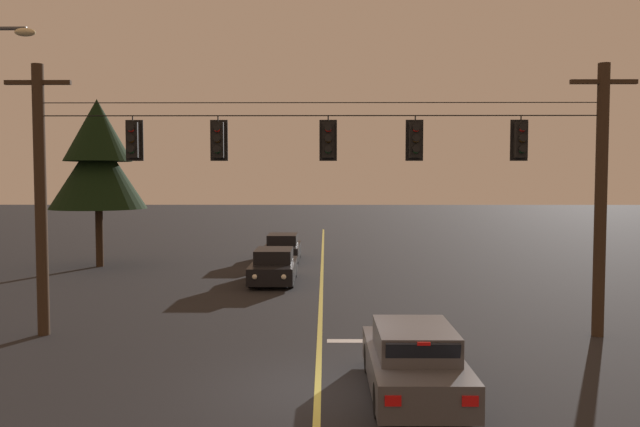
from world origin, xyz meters
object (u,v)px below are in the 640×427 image
object	(u,v)px
traffic_light_leftmost	(133,140)
tree_verge_near	(98,160)
car_oncoming_trailing	(283,248)
traffic_light_right_inner	(415,140)
traffic_light_left_inner	(218,140)
traffic_light_centre	(328,140)
car_oncoming_lead	(274,267)
car_waiting_near_lane	(414,362)
traffic_light_rightmost	(521,140)

from	to	relation	value
traffic_light_leftmost	tree_verge_near	bearing A→B (deg)	113.49
car_oncoming_trailing	tree_verge_near	bearing A→B (deg)	-165.04
traffic_light_right_inner	tree_verge_near	bearing A→B (deg)	135.14
traffic_light_leftmost	traffic_light_left_inner	xyz separation A→B (m)	(2.33, 0.00, 0.00)
traffic_light_leftmost	tree_verge_near	size ratio (longest dim) A/B	0.15
traffic_light_left_inner	traffic_light_centre	distance (m)	3.00
car_oncoming_lead	car_oncoming_trailing	bearing A→B (deg)	90.88
traffic_light_left_inner	car_oncoming_trailing	size ratio (longest dim) A/B	0.28
traffic_light_left_inner	traffic_light_centre	size ratio (longest dim) A/B	1.00
traffic_light_left_inner	car_waiting_near_lane	size ratio (longest dim) A/B	0.28
traffic_light_right_inner	traffic_light_rightmost	world-z (taller)	same
car_oncoming_lead	traffic_light_left_inner	bearing A→B (deg)	-94.93
car_oncoming_lead	tree_verge_near	distance (m)	11.06
traffic_light_rightmost	tree_verge_near	bearing A→B (deg)	140.59
car_oncoming_lead	tree_verge_near	xyz separation A→B (m)	(-8.95, 4.57, 4.61)
car_oncoming_trailing	car_waiting_near_lane	bearing A→B (deg)	-78.83
car_waiting_near_lane	car_oncoming_lead	bearing A→B (deg)	106.21
car_waiting_near_lane	car_oncoming_trailing	world-z (taller)	same
traffic_light_leftmost	traffic_light_rightmost	world-z (taller)	same
traffic_light_right_inner	car_oncoming_trailing	xyz separation A→B (m)	(-4.70, 15.84, -4.74)
traffic_light_centre	traffic_light_leftmost	bearing A→B (deg)	180.00
traffic_light_leftmost	car_oncoming_lead	size ratio (longest dim) A/B	0.28
traffic_light_left_inner	tree_verge_near	distance (m)	15.77
traffic_light_right_inner	car_waiting_near_lane	distance (m)	6.66
traffic_light_leftmost	car_oncoming_lead	distance (m)	10.55
car_waiting_near_lane	tree_verge_near	world-z (taller)	tree_verge_near
traffic_light_rightmost	traffic_light_right_inner	bearing A→B (deg)	180.00
traffic_light_leftmost	traffic_light_centre	bearing A→B (deg)	0.00
traffic_light_leftmost	traffic_light_rightmost	xyz separation A→B (m)	(10.55, 0.00, 0.00)
traffic_light_leftmost	tree_verge_near	xyz separation A→B (m)	(-5.86, 13.48, -0.13)
car_waiting_near_lane	traffic_light_right_inner	bearing A→B (deg)	81.97
car_oncoming_trailing	tree_verge_near	world-z (taller)	tree_verge_near
traffic_light_left_inner	car_oncoming_lead	xyz separation A→B (m)	(0.77, 8.91, -4.74)
traffic_light_leftmost	traffic_light_right_inner	xyz separation A→B (m)	(7.69, 0.00, 0.00)
traffic_light_left_inner	car_oncoming_lead	bearing A→B (deg)	85.07
traffic_light_leftmost	car_waiting_near_lane	xyz separation A→B (m)	(7.03, -4.63, -4.74)
traffic_light_leftmost	traffic_light_left_inner	distance (m)	2.33
traffic_light_left_inner	car_waiting_near_lane	xyz separation A→B (m)	(4.71, -4.63, -4.74)
traffic_light_leftmost	traffic_light_left_inner	bearing A→B (deg)	0.00
car_oncoming_lead	car_oncoming_trailing	xyz separation A→B (m)	(-0.11, 6.94, 0.00)
traffic_light_left_inner	car_waiting_near_lane	bearing A→B (deg)	-44.57
car_oncoming_lead	car_waiting_near_lane	bearing A→B (deg)	-73.79
car_oncoming_trailing	traffic_light_left_inner	bearing A→B (deg)	-92.39
car_oncoming_lead	traffic_light_leftmost	bearing A→B (deg)	-109.17
traffic_light_leftmost	car_oncoming_trailing	bearing A→B (deg)	79.32
traffic_light_right_inner	car_waiting_near_lane	bearing A→B (deg)	-98.03
traffic_light_right_inner	traffic_light_rightmost	bearing A→B (deg)	0.00
traffic_light_right_inner	car_oncoming_trailing	bearing A→B (deg)	106.52
traffic_light_centre	car_waiting_near_lane	xyz separation A→B (m)	(1.71, -4.63, -4.74)
traffic_light_leftmost	car_waiting_near_lane	world-z (taller)	traffic_light_leftmost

